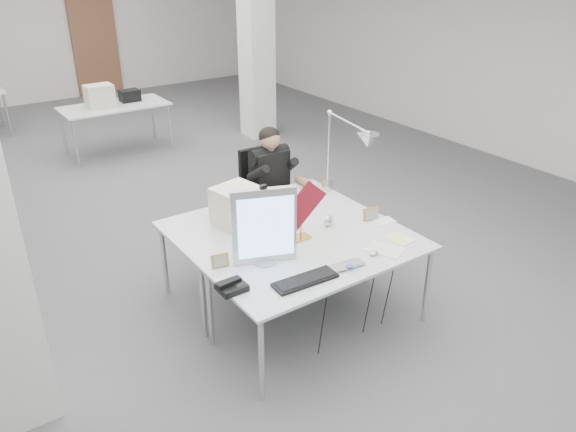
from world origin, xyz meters
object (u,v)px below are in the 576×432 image
at_px(bankers_lamp, 301,219).
at_px(laptop, 350,268).
at_px(office_chair, 268,196).
at_px(seated_person, 270,169).
at_px(desk_main, 323,257).
at_px(architect_lamp, 345,156).
at_px(desk_phone, 232,287).
at_px(monitor, 264,226).
at_px(beige_monitor, 237,206).

bearing_deg(bankers_lamp, laptop, -110.84).
height_order(office_chair, seated_person, seated_person).
bearing_deg(laptop, desk_main, 103.07).
distance_m(desk_main, office_chair, 1.67).
bearing_deg(architect_lamp, bankers_lamp, -162.15).
height_order(office_chair, desk_phone, office_chair).
bearing_deg(desk_phone, office_chair, 49.93).
distance_m(monitor, bankers_lamp, 0.50).
relative_size(desk_main, architect_lamp, 2.04).
relative_size(office_chair, bankers_lamp, 3.15).
xyz_separation_m(seated_person, monitor, (-0.94, -1.35, 0.17)).
bearing_deg(architect_lamp, monitor, -165.35).
bearing_deg(desk_phone, desk_main, 1.40).
bearing_deg(architect_lamp, desk_main, -147.64).
bearing_deg(office_chair, laptop, -103.34).
xyz_separation_m(desk_main, desk_phone, (-0.85, -0.02, 0.04)).
relative_size(laptop, desk_phone, 1.45).
height_order(laptop, desk_phone, desk_phone).
bearing_deg(laptop, monitor, 141.47).
relative_size(monitor, beige_monitor, 1.70).
relative_size(desk_main, seated_person, 2.08).
height_order(desk_main, laptop, laptop).
bearing_deg(desk_main, desk_phone, -178.59).
xyz_separation_m(desk_main, architect_lamp, (0.85, 0.77, 0.45)).
bearing_deg(monitor, beige_monitor, 98.42).
bearing_deg(laptop, bankers_lamp, 97.88).
distance_m(bankers_lamp, beige_monitor, 0.62).
bearing_deg(laptop, seated_person, 82.36).
distance_m(seated_person, bankers_lamp, 1.29).
bearing_deg(monitor, office_chair, 77.52).
height_order(desk_main, office_chair, office_chair).
bearing_deg(desk_main, seated_person, 71.94).
bearing_deg(architect_lamp, office_chair, 103.36).
bearing_deg(monitor, desk_phone, -132.23).
height_order(office_chair, laptop, office_chair).
bearing_deg(desk_main, monitor, 157.06).
bearing_deg(desk_main, office_chair, 72.48).
xyz_separation_m(monitor, bankers_lamp, (0.46, 0.15, -0.13)).
relative_size(bankers_lamp, architect_lamp, 0.41).
distance_m(seated_person, architect_lamp, 0.89).
relative_size(bankers_lamp, beige_monitor, 0.98).
bearing_deg(laptop, desk_phone, 169.88).
bearing_deg(monitor, seated_person, 76.56).
height_order(desk_main, beige_monitor, beige_monitor).
bearing_deg(bankers_lamp, desk_main, -115.32).
bearing_deg(beige_monitor, desk_phone, -133.56).
distance_m(seated_person, monitor, 1.65).
xyz_separation_m(office_chair, seated_person, (0.00, -0.05, 0.34)).
height_order(desk_phone, architect_lamp, architect_lamp).
bearing_deg(office_chair, architect_lamp, -66.05).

